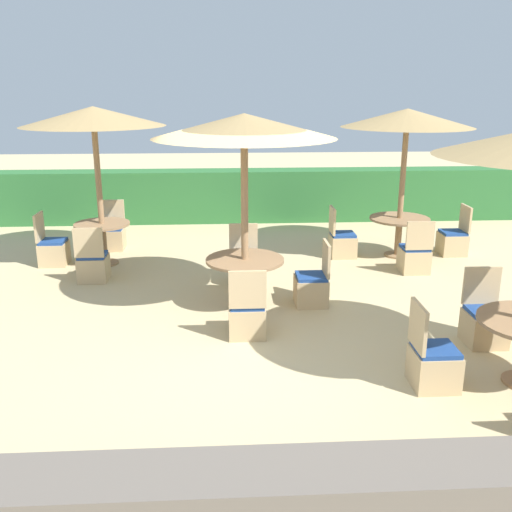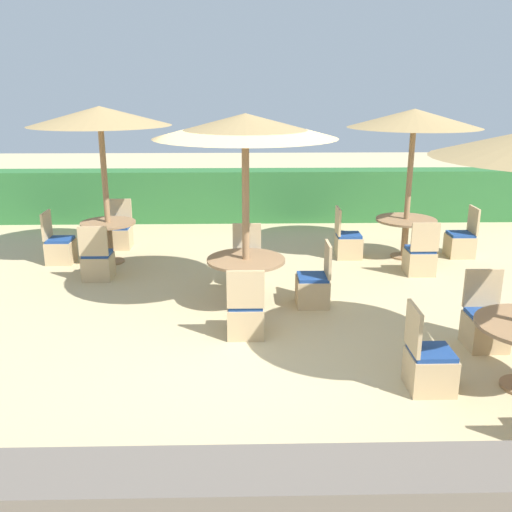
{
  "view_description": "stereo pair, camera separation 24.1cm",
  "coord_description": "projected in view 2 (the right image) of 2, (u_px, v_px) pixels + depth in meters",
  "views": [
    {
      "loc": [
        -0.41,
        -6.59,
        3.09
      ],
      "look_at": [
        0.0,
        0.6,
        0.9
      ],
      "focal_mm": 40.0,
      "sensor_mm": 36.0,
      "label": 1
    },
    {
      "loc": [
        -0.17,
        -6.6,
        3.09
      ],
      "look_at": [
        0.0,
        0.6,
        0.9
      ],
      "focal_mm": 40.0,
      "sensor_mm": 36.0,
      "label": 2
    }
  ],
  "objects": [
    {
      "name": "patio_chair_center_east",
      "position": [
        314.0,
        288.0,
        8.21
      ],
      "size": [
        0.46,
        0.46,
        0.93
      ],
      "rotation": [
        0.0,
        0.0,
        1.57
      ],
      "color": "tan",
      "rests_on": "ground_plane"
    },
    {
      "name": "parasol_center",
      "position": [
        245.0,
        127.0,
        7.48
      ],
      "size": [
        2.46,
        2.46,
        2.71
      ],
      "color": "#93704C",
      "rests_on": "ground_plane"
    },
    {
      "name": "round_table_center",
      "position": [
        246.0,
        269.0,
        8.05
      ],
      "size": [
        1.1,
        1.1,
        0.73
      ],
      "color": "#93704C",
      "rests_on": "ground_plane"
    },
    {
      "name": "ground_plane",
      "position": [
        257.0,
        338.0,
        7.21
      ],
      "size": [
        40.0,
        40.0,
        0.0
      ],
      "primitive_type": "plane",
      "color": "#C6B284"
    },
    {
      "name": "patio_chair_back_left_west",
      "position": [
        60.0,
        248.0,
        10.17
      ],
      "size": [
        0.46,
        0.46,
        0.93
      ],
      "rotation": [
        0.0,
        0.0,
        -1.57
      ],
      "color": "tan",
      "rests_on": "ground_plane"
    },
    {
      "name": "patio_chair_back_left_south",
      "position": [
        98.0,
        263.0,
        9.32
      ],
      "size": [
        0.46,
        0.46,
        0.93
      ],
      "color": "tan",
      "rests_on": "ground_plane"
    },
    {
      "name": "patio_chair_back_right_west",
      "position": [
        347.0,
        244.0,
        10.47
      ],
      "size": [
        0.46,
        0.46,
        0.93
      ],
      "rotation": [
        0.0,
        0.0,
        -1.57
      ],
      "color": "tan",
      "rests_on": "ground_plane"
    },
    {
      "name": "hedge_row",
      "position": [
        250.0,
        195.0,
        13.23
      ],
      "size": [
        13.0,
        0.7,
        1.18
      ],
      "primitive_type": "cube",
      "color": "#2D6B33",
      "rests_on": "ground_plane"
    },
    {
      "name": "round_table_back_right",
      "position": [
        406.0,
        227.0,
        10.39
      ],
      "size": [
        1.09,
        1.09,
        0.73
      ],
      "color": "#93704C",
      "rests_on": "ground_plane"
    },
    {
      "name": "patio_chair_center_south",
      "position": [
        246.0,
        316.0,
        7.21
      ],
      "size": [
        0.46,
        0.46,
        0.93
      ],
      "color": "tan",
      "rests_on": "ground_plane"
    },
    {
      "name": "parasol_back_left",
      "position": [
        100.0,
        117.0,
        9.52
      ],
      "size": [
        2.39,
        2.39,
        2.72
      ],
      "color": "#93704C",
      "rests_on": "ground_plane"
    },
    {
      "name": "patio_chair_back_right_south",
      "position": [
        420.0,
        259.0,
        9.56
      ],
      "size": [
        0.46,
        0.46,
        0.93
      ],
      "color": "tan",
      "rests_on": "ground_plane"
    },
    {
      "name": "patio_chair_front_right_west",
      "position": [
        429.0,
        366.0,
        5.94
      ],
      "size": [
        0.46,
        0.46,
        0.93
      ],
      "rotation": [
        0.0,
        0.0,
        -1.57
      ],
      "color": "tan",
      "rests_on": "ground_plane"
    },
    {
      "name": "round_table_back_left",
      "position": [
        109.0,
        232.0,
        10.09
      ],
      "size": [
        0.96,
        0.96,
        0.75
      ],
      "color": "#93704C",
      "rests_on": "ground_plane"
    },
    {
      "name": "parasol_back_right",
      "position": [
        414.0,
        119.0,
        9.84
      ],
      "size": [
        2.31,
        2.31,
        2.67
      ],
      "color": "#93704C",
      "rests_on": "ground_plane"
    },
    {
      "name": "stone_border",
      "position": [
        269.0,
        500.0,
        4.03
      ],
      "size": [
        10.0,
        0.56,
        0.52
      ],
      "primitive_type": "cube",
      "color": "#6B6056",
      "rests_on": "ground_plane"
    },
    {
      "name": "patio_chair_center_north",
      "position": [
        247.0,
        267.0,
        9.15
      ],
      "size": [
        0.46,
        0.46,
        0.93
      ],
      "rotation": [
        0.0,
        0.0,
        3.14
      ],
      "color": "tan",
      "rests_on": "ground_plane"
    },
    {
      "name": "patio_chair_front_right_north",
      "position": [
        485.0,
        327.0,
        6.9
      ],
      "size": [
        0.46,
        0.46,
        0.93
      ],
      "rotation": [
        0.0,
        0.0,
        3.14
      ],
      "color": "tan",
      "rests_on": "ground_plane"
    },
    {
      "name": "patio_chair_back_right_east",
      "position": [
        461.0,
        243.0,
        10.54
      ],
      "size": [
        0.46,
        0.46,
        0.93
      ],
      "rotation": [
        0.0,
        0.0,
        1.57
      ],
      "color": "tan",
      "rests_on": "ground_plane"
    },
    {
      "name": "patio_chair_back_left_north",
      "position": [
        119.0,
        235.0,
        11.09
      ],
      "size": [
        0.46,
        0.46,
        0.93
      ],
      "rotation": [
        0.0,
        0.0,
        3.14
      ],
      "color": "tan",
      "rests_on": "ground_plane"
    }
  ]
}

